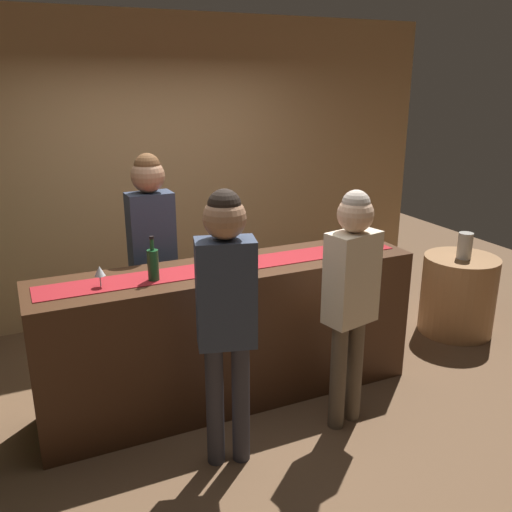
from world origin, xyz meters
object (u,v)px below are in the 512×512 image
(wine_glass_mid_counter, at_px, (100,272))
(wine_bottle_green, at_px, (153,264))
(bartender, at_px, (152,241))
(customer_browsing, at_px, (226,302))
(vase_on_side_table, at_px, (465,246))
(round_side_table, at_px, (458,295))
(wine_glass_near_customer, at_px, (330,242))
(customer_sipping, at_px, (351,287))
(wine_bottle_amber, at_px, (215,253))

(wine_glass_mid_counter, bearing_deg, wine_bottle_green, -3.17)
(bartender, bearing_deg, customer_browsing, 93.79)
(wine_glass_mid_counter, height_order, vase_on_side_table, wine_glass_mid_counter)
(wine_bottle_green, height_order, round_side_table, wine_bottle_green)
(wine_glass_near_customer, bearing_deg, wine_bottle_green, 179.31)
(bartender, height_order, customer_sipping, bartender)
(customer_sipping, bearing_deg, bartender, 117.07)
(customer_sipping, height_order, customer_browsing, customer_browsing)
(wine_bottle_green, bearing_deg, customer_browsing, -67.10)
(wine_bottle_amber, distance_m, round_side_table, 2.60)
(vase_on_side_table, bearing_deg, wine_bottle_green, -176.23)
(wine_glass_near_customer, xyz_separation_m, round_side_table, (1.59, 0.23, -0.78))
(wine_bottle_green, bearing_deg, round_side_table, 4.27)
(wine_bottle_green, relative_size, round_side_table, 0.41)
(wine_bottle_amber, relative_size, bartender, 0.17)
(vase_on_side_table, bearing_deg, round_side_table, 59.03)
(wine_bottle_green, xyz_separation_m, wine_glass_near_customer, (1.33, -0.02, -0.01))
(customer_sipping, xyz_separation_m, vase_on_side_table, (1.76, 0.77, -0.16))
(wine_glass_mid_counter, distance_m, bartender, 0.79)
(round_side_table, bearing_deg, wine_bottle_amber, -176.31)
(wine_bottle_amber, relative_size, vase_on_side_table, 1.26)
(wine_bottle_amber, distance_m, wine_glass_near_customer, 0.89)
(wine_bottle_amber, xyz_separation_m, bartender, (-0.30, 0.58, -0.03))
(wine_glass_near_customer, distance_m, bartender, 1.35)
(bartender, relative_size, customer_browsing, 1.03)
(wine_bottle_green, bearing_deg, wine_bottle_amber, 7.44)
(wine_bottle_green, bearing_deg, customer_sipping, -26.72)
(wine_bottle_green, distance_m, vase_on_side_table, 2.93)
(wine_glass_near_customer, distance_m, wine_glass_mid_counter, 1.67)
(wine_bottle_green, xyz_separation_m, customer_browsing, (0.26, -0.62, -0.07))
(customer_sipping, relative_size, customer_browsing, 0.95)
(wine_bottle_green, height_order, customer_sipping, customer_sipping)
(wine_bottle_green, distance_m, customer_browsing, 0.68)
(wine_glass_mid_counter, height_order, customer_browsing, customer_browsing)
(wine_bottle_amber, xyz_separation_m, wine_glass_mid_counter, (-0.79, -0.04, -0.01))
(customer_browsing, relative_size, round_side_table, 2.36)
(wine_bottle_amber, bearing_deg, round_side_table, 3.69)
(wine_bottle_amber, height_order, customer_browsing, customer_browsing)
(customer_sipping, bearing_deg, customer_browsing, 170.26)
(wine_bottle_green, xyz_separation_m, round_side_table, (2.93, 0.22, -0.79))
(wine_glass_near_customer, distance_m, customer_browsing, 1.23)
(wine_bottle_green, bearing_deg, wine_glass_near_customer, -0.69)
(wine_bottle_amber, height_order, round_side_table, wine_bottle_amber)
(wine_bottle_green, height_order, bartender, bartender)
(wine_glass_near_customer, relative_size, bartender, 0.08)
(wine_glass_mid_counter, bearing_deg, wine_glass_near_customer, -1.19)
(wine_bottle_amber, bearing_deg, bartender, 117.34)
(wine_bottle_amber, bearing_deg, wine_bottle_green, -172.56)
(bartender, relative_size, vase_on_side_table, 7.46)
(wine_bottle_amber, distance_m, customer_browsing, 0.71)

